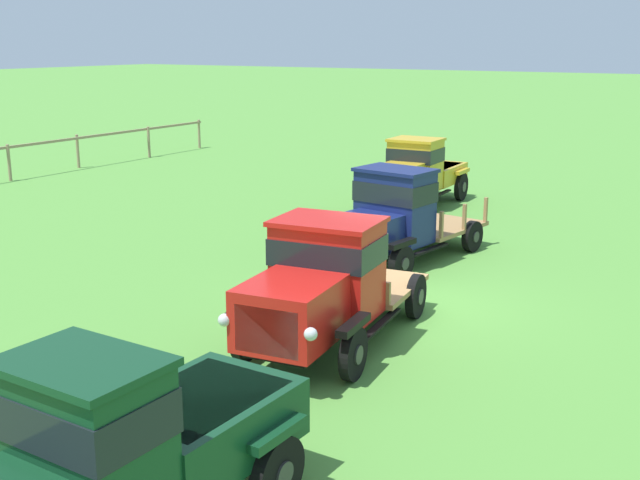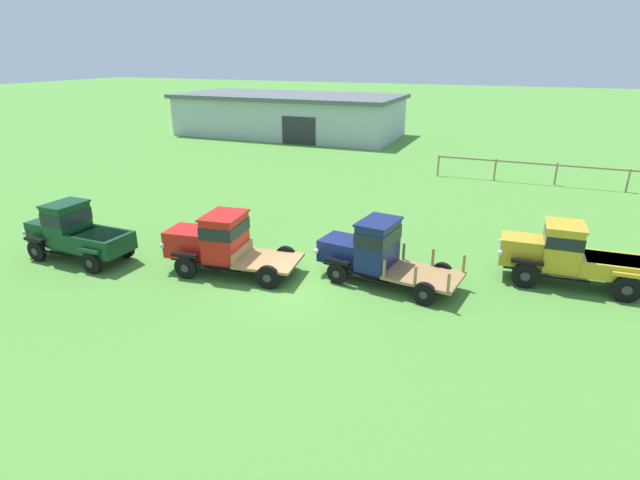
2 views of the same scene
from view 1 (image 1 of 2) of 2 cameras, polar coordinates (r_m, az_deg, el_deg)
The scene contains 6 objects.
ground_plane at distance 16.21m, azimuth 6.27°, elevation -4.58°, with size 240.00×240.00×0.00m, color #518E38.
paddock_fence at distance 34.60m, azimuth -16.41°, elevation 6.59°, with size 14.83×0.58×1.38m.
vintage_truck_foreground_near at distance 8.56m, azimuth -14.22°, elevation -14.63°, with size 4.61×1.99×2.27m.
vintage_truck_second_in_line at distance 13.43m, azimuth 0.11°, elevation -3.16°, with size 5.23×2.56×2.24m.
vintage_truck_midrow_center at distance 18.78m, azimuth 5.07°, elevation 1.62°, with size 5.33×2.59×2.27m.
vintage_truck_far_side at distance 25.34m, azimuth 6.96°, elevation 4.80°, with size 4.91×1.98×2.21m.
Camera 1 is at (-13.95, -6.44, 5.15)m, focal length 45.00 mm.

